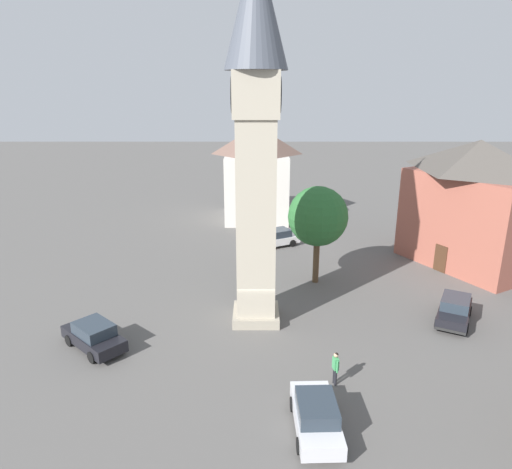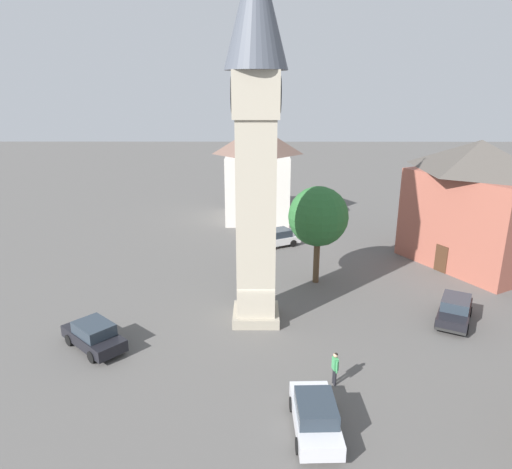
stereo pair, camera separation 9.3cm
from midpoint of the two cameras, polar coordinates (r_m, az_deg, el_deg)
name	(u,v)px [view 1 (the left image)]	position (r m, az deg, el deg)	size (l,w,h in m)	color
ground_plane	(256,319)	(28.62, -0.09, -10.45)	(200.00, 200.00, 0.00)	#565451
clock_tower	(256,113)	(25.29, -0.11, 14.80)	(3.35, 3.35, 20.88)	gray
car_blue_kerb	(276,238)	(41.06, 2.49, -0.43)	(3.43, 4.44, 1.53)	white
car_silver_kerb	(455,310)	(30.48, 23.34, -8.57)	(4.44, 3.42, 1.53)	black
car_red_corner	(316,415)	(20.27, 7.32, -21.34)	(4.18, 1.91, 1.53)	silver
car_white_side	(94,336)	(26.85, -19.59, -11.74)	(4.03, 4.18, 1.53)	black
pedestrian	(336,365)	(22.83, 9.72, -15.72)	(0.55, 0.29, 1.69)	black
tree	(318,217)	(32.44, 7.61, 2.21)	(4.22, 4.22, 7.08)	brown
building_terrace_right	(472,204)	(39.13, 25.20, 3.48)	(11.73, 10.08, 9.90)	#995142
building_corner_back	(257,172)	(49.12, 0.05, 7.73)	(7.82, 6.85, 9.89)	beige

